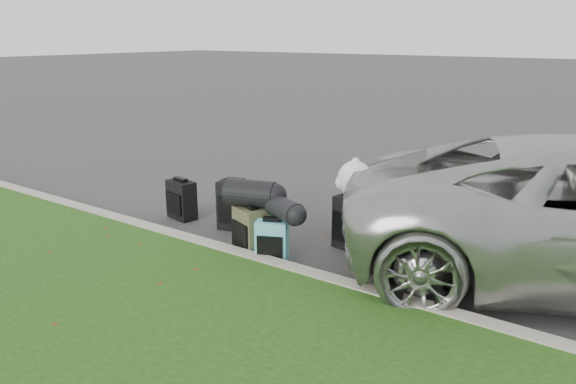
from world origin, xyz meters
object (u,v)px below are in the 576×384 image
Objects in this scene: suitcase_olive at (250,231)px; suitcase_teal at (272,242)px; suitcase_large_black_right at (352,223)px; suitcase_large_black_left at (236,205)px; tote_navy at (242,203)px; suitcase_small_black at (182,200)px; tote_green at (260,222)px.

suitcase_teal is at bearing 8.01° from suitcase_olive.
suitcase_large_black_right reaches higher than suitcase_olive.
suitcase_large_black_left is 0.71m from tote_navy.
suitcase_small_black is 1.72m from suitcase_olive.
suitcase_large_black_right reaches higher than suitcase_teal.
suitcase_large_black_left is at bearing -160.01° from suitcase_large_black_right.
suitcase_large_black_left is 1.65m from suitcase_large_black_right.
tote_green is at bearing -58.47° from tote_navy.
suitcase_large_black_left is 0.41m from tote_green.
suitcase_teal is (1.12, -0.67, -0.07)m from suitcase_large_black_left.
suitcase_olive is at bearing -69.59° from tote_navy.
suitcase_olive is at bearing 142.23° from suitcase_teal.
suitcase_teal is at bearing -108.15° from suitcase_large_black_right.
suitcase_olive is (1.65, -0.47, 0.01)m from suitcase_small_black.
tote_green is (0.37, 0.04, -0.17)m from suitcase_large_black_left.
suitcase_olive is 1.25m from suitcase_large_black_right.
suitcase_large_black_right reaches higher than tote_green.
suitcase_teal is at bearing -4.42° from suitcase_small_black.
tote_navy is at bearing 62.12° from suitcase_small_black.
suitcase_small_black is at bearing 172.37° from suitcase_large_black_left.
suitcase_olive is 1.83× the size of tote_navy.
suitcase_teal is (0.39, -0.09, -0.03)m from suitcase_olive.
suitcase_large_black_left is at bearing 161.98° from suitcase_olive.
suitcase_large_black_right reaches higher than tote_navy.
suitcase_large_black_right is 2.04m from tote_navy.
suitcase_small_black is at bearing -161.04° from suitcase_large_black_right.
suitcase_large_black_left reaches higher than suitcase_teal.
suitcase_small_black is at bearing 139.59° from suitcase_teal.
tote_green is (-1.26, -0.23, -0.16)m from suitcase_large_black_right.
tote_green is (-0.35, 0.63, -0.13)m from suitcase_olive.
suitcase_large_black_right is 1.29m from tote_green.
suitcase_large_black_left is 2.10× the size of tote_navy.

